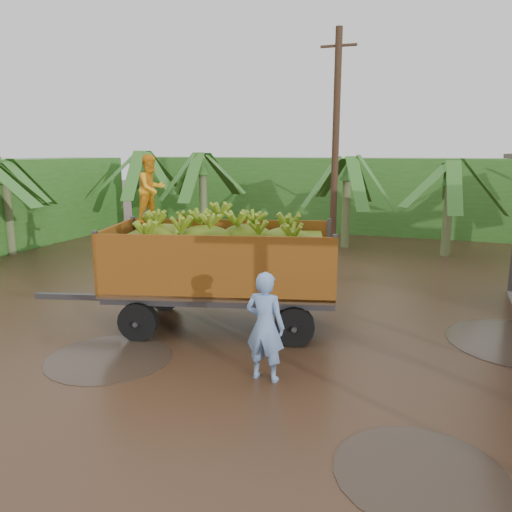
{
  "coord_description": "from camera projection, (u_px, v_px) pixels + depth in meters",
  "views": [
    {
      "loc": [
        2.88,
        -9.29,
        3.95
      ],
      "look_at": [
        -0.87,
        1.21,
        1.59
      ],
      "focal_mm": 35.0,
      "sensor_mm": 36.0,
      "label": 1
    }
  ],
  "objects": [
    {
      "name": "banana_plants",
      "position": [
        168.0,
        209.0,
        17.65
      ],
      "size": [
        24.46,
        20.5,
        4.23
      ],
      "color": "#2D661E",
      "rests_on": "ground"
    },
    {
      "name": "hedge_north",
      "position": [
        333.0,
        194.0,
        25.35
      ],
      "size": [
        22.0,
        3.0,
        3.6
      ],
      "primitive_type": "cube",
      "color": "#2D661E",
      "rests_on": "ground"
    },
    {
      "name": "banana_trailer",
      "position": [
        221.0,
        262.0,
        11.18
      ],
      "size": [
        7.01,
        3.57,
        3.87
      ],
      "rotation": [
        0.0,
        0.0,
        0.25
      ],
      "color": "#AE6518",
      "rests_on": "ground"
    },
    {
      "name": "man_blue",
      "position": [
        265.0,
        326.0,
        8.61
      ],
      "size": [
        0.74,
        0.52,
        1.95
      ],
      "primitive_type": "imported",
      "rotation": [
        0.0,
        0.0,
        3.07
      ],
      "color": "#779DD9",
      "rests_on": "ground"
    },
    {
      "name": "ground",
      "position": [
        276.0,
        345.0,
        10.32
      ],
      "size": [
        100.0,
        100.0,
        0.0
      ],
      "primitive_type": "plane",
      "color": "black",
      "rests_on": "ground"
    },
    {
      "name": "utility_pole",
      "position": [
        335.0,
        149.0,
        16.93
      ],
      "size": [
        1.2,
        0.24,
        7.9
      ],
      "color": "#47301E",
      "rests_on": "ground"
    }
  ]
}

